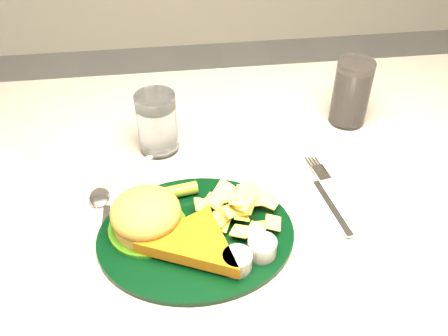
# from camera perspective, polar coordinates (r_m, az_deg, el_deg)

# --- Properties ---
(table) EXTENTS (1.20, 0.80, 0.75)m
(table) POSITION_cam_1_polar(r_m,az_deg,el_deg) (1.06, -1.33, -18.37)
(table) COLOR gray
(table) RESTS_ON ground
(dinner_plate) EXTENTS (0.28, 0.23, 0.06)m
(dinner_plate) POSITION_cam_1_polar(r_m,az_deg,el_deg) (0.69, -3.29, -6.18)
(dinner_plate) COLOR black
(dinner_plate) RESTS_ON table
(water_glass) EXTENTS (0.08, 0.08, 0.11)m
(water_glass) POSITION_cam_1_polar(r_m,az_deg,el_deg) (0.84, -7.65, 5.14)
(water_glass) COLOR white
(water_glass) RESTS_ON table
(cola_glass) EXTENTS (0.08, 0.08, 0.12)m
(cola_glass) POSITION_cam_1_polar(r_m,az_deg,el_deg) (0.92, 14.34, 8.34)
(cola_glass) COLOR black
(cola_glass) RESTS_ON table
(fork_napkin) EXTENTS (0.14, 0.17, 0.01)m
(fork_napkin) POSITION_cam_1_polar(r_m,az_deg,el_deg) (0.77, 12.03, -3.96)
(fork_napkin) COLOR white
(fork_napkin) RESTS_ON table
(spoon) EXTENTS (0.04, 0.15, 0.01)m
(spoon) POSITION_cam_1_polar(r_m,az_deg,el_deg) (0.73, -13.48, -7.15)
(spoon) COLOR white
(spoon) RESTS_ON table
(ramekin) EXTENTS (0.05, 0.05, 0.03)m
(ramekin) POSITION_cam_1_polar(r_m,az_deg,el_deg) (0.87, -23.26, 0.16)
(ramekin) COLOR white
(ramekin) RESTS_ON table
(wrapped_straw) EXTENTS (0.22, 0.19, 0.01)m
(wrapped_straw) POSITION_cam_1_polar(r_m,az_deg,el_deg) (0.85, -7.79, 1.60)
(wrapped_straw) COLOR white
(wrapped_straw) RESTS_ON table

